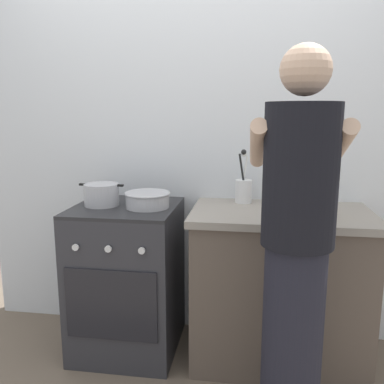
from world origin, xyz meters
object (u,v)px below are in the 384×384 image
oil_bottle (321,195)px  person (296,253)px  pot (102,195)px  mixing_bowl (148,199)px  spice_bottle (300,204)px  stove_range (128,278)px  utensil_crock (243,188)px

oil_bottle → person: (-0.18, -0.54, -0.15)m
pot → mixing_bowl: size_ratio=1.01×
spice_bottle → person: (-0.07, -0.60, -0.08)m
stove_range → person: person is taller
utensil_crock → person: 0.82m
mixing_bowl → pot: bearing=177.7°
utensil_crock → spice_bottle: 0.36m
person → spice_bottle: bearing=83.0°
utensil_crock → mixing_bowl: bearing=-158.6°
mixing_bowl → person: 0.97m
pot → person: 1.21m
oil_bottle → pot: bearing=178.6°
stove_range → person: 1.16m
spice_bottle → person: size_ratio=0.05×
utensil_crock → person: bearing=-72.6°
mixing_bowl → utensil_crock: (0.54, 0.21, 0.04)m
stove_range → utensil_crock: 0.89m
oil_bottle → stove_range: bearing=178.0°
pot → utensil_crock: (0.82, 0.20, 0.03)m
pot → utensil_crock: size_ratio=0.83×
mixing_bowl → person: (0.78, -0.56, -0.09)m
stove_range → oil_bottle: (1.10, -0.04, 0.56)m
person → mixing_bowl: bearing=144.5°
utensil_crock → spice_bottle: size_ratio=3.95×
stove_range → utensil_crock: size_ratio=2.77×
stove_range → mixing_bowl: 0.52m
pot → person: (1.06, -0.57, -0.10)m
mixing_bowl → person: person is taller
pot → oil_bottle: bearing=-1.4°
pot → utensil_crock: utensil_crock is taller
mixing_bowl → utensil_crock: bearing=21.4°
stove_range → spice_bottle: spice_bottle is taller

